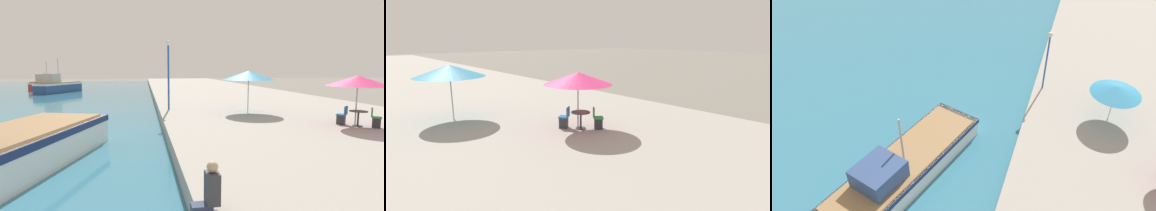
# 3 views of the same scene
# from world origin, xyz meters

# --- Properties ---
(quay_promenade) EXTENTS (16.00, 90.00, 0.64)m
(quay_promenade) POSITION_xyz_m (8.00, 37.00, 0.32)
(quay_promenade) COLOR #A39E93
(quay_promenade) RESTS_ON ground_plane
(fishing_boat_mid) EXTENTS (4.93, 7.59, 4.65)m
(fishing_boat_mid) POSITION_xyz_m (-12.52, 46.04, 0.96)
(fishing_boat_mid) COLOR navy
(fishing_boat_mid) RESTS_ON water_basin
(fishing_boat_far) EXTENTS (2.78, 11.17, 4.31)m
(fishing_boat_far) POSITION_xyz_m (-16.43, 54.22, 0.89)
(fishing_boat_far) COLOR red
(fishing_boat_far) RESTS_ON water_basin
(cafe_umbrella_pink) EXTENTS (2.86, 2.86, 2.41)m
(cafe_umbrella_pink) POSITION_xyz_m (8.99, 15.54, 2.79)
(cafe_umbrella_pink) COLOR #B7B7B7
(cafe_umbrella_pink) RESTS_ON quay_promenade
(cafe_umbrella_white) EXTENTS (3.19, 3.19, 2.59)m
(cafe_umbrella_white) POSITION_xyz_m (5.36, 20.42, 2.95)
(cafe_umbrella_white) COLOR #B7B7B7
(cafe_umbrella_white) RESTS_ON quay_promenade
(cafe_table) EXTENTS (0.80, 0.80, 0.74)m
(cafe_table) POSITION_xyz_m (9.04, 15.41, 1.17)
(cafe_table) COLOR #333338
(cafe_table) RESTS_ON quay_promenade
(cafe_chair_left) EXTENTS (0.58, 0.59, 0.91)m
(cafe_chair_left) POSITION_xyz_m (8.58, 15.98, 0.96)
(cafe_chair_left) COLOR #2D2D33
(cafe_chair_left) RESTS_ON quay_promenade
(cafe_chair_right) EXTENTS (0.59, 0.58, 0.91)m
(cafe_chair_right) POSITION_xyz_m (9.60, 14.96, 0.96)
(cafe_chair_right) COLOR #2D2D33
(cafe_chair_right) RESTS_ON quay_promenade
(person_at_quay) EXTENTS (0.54, 0.36, 1.00)m
(person_at_quay) POSITION_xyz_m (0.24, 8.21, 1.08)
(person_at_quay) COLOR #333D5B
(person_at_quay) RESTS_ON quay_promenade
(lamppost) EXTENTS (0.36, 0.36, 4.56)m
(lamppost) POSITION_xyz_m (0.64, 22.59, 3.73)
(lamppost) COLOR #28519E
(lamppost) RESTS_ON quay_promenade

